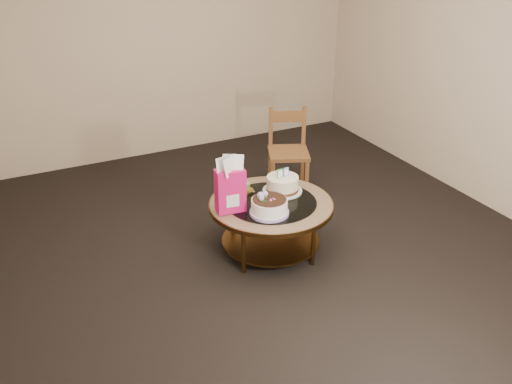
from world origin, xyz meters
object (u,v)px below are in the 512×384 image
cream_cake (282,184)px  gift_bag (230,185)px  coffee_table (271,210)px  dining_chair (288,151)px  decorated_cake (269,207)px

cream_cake → gift_bag: (-0.53, -0.11, 0.16)m
coffee_table → dining_chair: dining_chair is taller
coffee_table → cream_cake: cream_cake is taller
decorated_cake → dining_chair: size_ratio=0.37×
coffee_table → decorated_cake: decorated_cake is taller
coffee_table → decorated_cake: 0.25m
decorated_cake → gift_bag: (-0.24, 0.18, 0.17)m
coffee_table → gift_bag: size_ratio=2.25×
coffee_table → gift_bag: gift_bag is taller
coffee_table → cream_cake: 0.26m
coffee_table → cream_cake: (0.17, 0.13, 0.15)m
dining_chair → cream_cake: bearing=-99.0°
cream_cake → dining_chair: (0.52, 0.82, -0.10)m
dining_chair → gift_bag: bearing=-115.0°
coffee_table → decorated_cake: bearing=-122.7°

